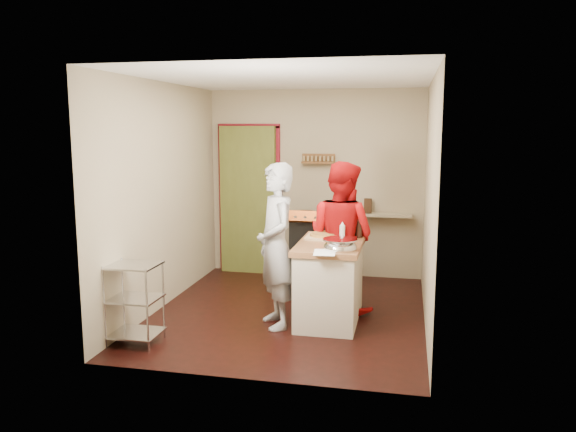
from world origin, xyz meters
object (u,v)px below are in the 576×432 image
object	(u,v)px
stove	(314,248)
person_red	(341,237)
wire_shelving	(134,300)
island	(330,279)
person_stripe	(276,246)

from	to	relation	value
stove	person_red	xyz separation A→B (m)	(0.50, -1.17, 0.41)
wire_shelving	person_red	xyz separation A→B (m)	(1.83, 1.45, 0.42)
island	person_red	distance (m)	0.55
wire_shelving	person_red	bearing A→B (deg)	38.41
island	person_red	bearing A→B (deg)	80.27
stove	wire_shelving	world-z (taller)	stove
wire_shelving	person_red	size ratio (longest dim) A/B	0.47
stove	person_stripe	xyz separation A→B (m)	(-0.10, -1.86, 0.41)
island	person_stripe	size ratio (longest dim) A/B	0.72
wire_shelving	person_stripe	xyz separation A→B (m)	(1.23, 0.76, 0.43)
stove	island	distance (m)	1.62
person_stripe	person_red	xyz separation A→B (m)	(0.60, 0.69, -0.01)
person_red	person_stripe	bearing A→B (deg)	77.01
stove	island	bearing A→B (deg)	-74.38
wire_shelving	island	bearing A→B (deg)	31.13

